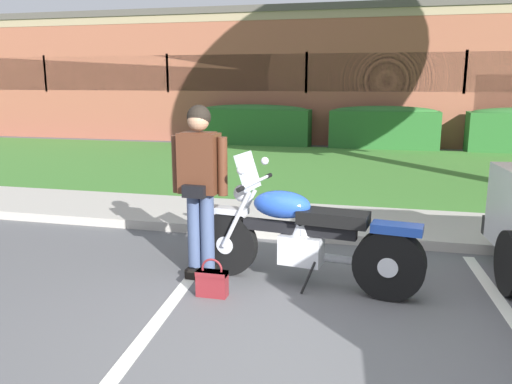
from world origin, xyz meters
TOP-DOWN VIEW (x-y plane):
  - ground_plane at (0.00, 0.00)m, footprint 140.00×140.00m
  - curb_strip at (0.00, 2.61)m, footprint 60.00×0.20m
  - concrete_walk at (0.00, 3.46)m, footprint 60.00×1.50m
  - grass_lawn at (0.00, 7.77)m, footprint 60.00×7.12m
  - stall_stripe_0 at (-1.35, 0.20)m, footprint 0.47×4.40m
  - motorcycle at (-0.23, 1.14)m, footprint 2.24×0.82m
  - rider_person at (-1.33, 1.14)m, footprint 0.57×0.32m
  - handbag at (-1.07, 0.70)m, footprint 0.28×0.13m
  - hedge_left at (-3.40, 11.63)m, footprint 3.34×0.90m
  - hedge_center_left at (0.37, 11.63)m, footprint 3.01×0.90m
  - brick_building at (-1.96, 17.09)m, footprint 26.51×9.86m

SIDE VIEW (x-z plane):
  - ground_plane at x=0.00m, z-range 0.00..0.00m
  - stall_stripe_0 at x=-1.35m, z-range 0.00..0.01m
  - grass_lawn at x=0.00m, z-range 0.00..0.06m
  - concrete_walk at x=0.00m, z-range 0.00..0.08m
  - curb_strip at x=0.00m, z-range 0.00..0.12m
  - handbag at x=-1.07m, z-range -0.04..0.32m
  - motorcycle at x=-0.23m, z-range -0.14..1.12m
  - hedge_left at x=-3.40m, z-range 0.03..1.27m
  - hedge_center_left at x=0.37m, z-range 0.03..1.27m
  - rider_person at x=-1.33m, z-range 0.14..1.84m
  - brick_building at x=-1.96m, z-range 0.00..4.15m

